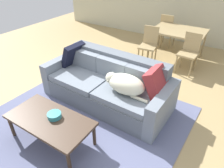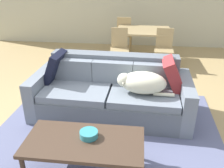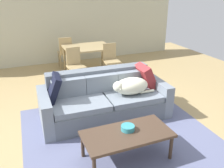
% 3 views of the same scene
% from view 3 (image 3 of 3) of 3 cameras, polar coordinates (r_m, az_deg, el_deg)
% --- Properties ---
extents(ground_plane, '(10.00, 10.00, 0.00)m').
position_cam_3_polar(ground_plane, '(4.54, -2.65, -8.66)').
color(ground_plane, tan).
extents(back_partition, '(8.00, 0.12, 2.70)m').
position_cam_3_polar(back_partition, '(7.85, -13.18, 14.52)').
color(back_partition, beige).
rests_on(back_partition, ground).
extents(area_rug, '(3.13, 2.88, 0.01)m').
position_cam_3_polar(area_rug, '(4.20, 1.37, -11.39)').
color(area_rug, slate).
rests_on(area_rug, ground).
extents(couch, '(2.35, 1.07, 0.84)m').
position_cam_3_polar(couch, '(4.58, -1.93, -3.77)').
color(couch, slate).
rests_on(couch, ground).
extents(dog_on_left_cushion, '(0.79, 0.40, 0.30)m').
position_cam_3_polar(dog_on_left_cushion, '(4.45, 4.29, -0.48)').
color(dog_on_left_cushion, beige).
rests_on(dog_on_left_cushion, couch).
extents(throw_pillow_by_left_arm, '(0.30, 0.48, 0.47)m').
position_cam_3_polar(throw_pillow_by_left_arm, '(4.32, -13.47, -0.99)').
color(throw_pillow_by_left_arm, black).
rests_on(throw_pillow_by_left_arm, couch).
extents(throw_pillow_by_right_arm, '(0.34, 0.46, 0.48)m').
position_cam_3_polar(throw_pillow_by_right_arm, '(4.82, 7.83, 1.81)').
color(throw_pillow_by_right_arm, maroon).
rests_on(throw_pillow_by_right_arm, couch).
extents(coffee_table, '(1.23, 0.62, 0.42)m').
position_cam_3_polar(coffee_table, '(3.48, 3.46, -11.87)').
color(coffee_table, '#443225').
rests_on(coffee_table, ground).
extents(bowl_on_coffee_table, '(0.19, 0.19, 0.07)m').
position_cam_3_polar(bowl_on_coffee_table, '(3.50, 3.69, -10.13)').
color(bowl_on_coffee_table, teal).
rests_on(bowl_on_coffee_table, coffee_table).
extents(dining_table, '(1.26, 0.98, 0.74)m').
position_cam_3_polar(dining_table, '(6.82, -5.67, 8.12)').
color(dining_table, tan).
rests_on(dining_table, ground).
extents(dining_chair_near_left, '(0.44, 0.44, 0.88)m').
position_cam_3_polar(dining_chair_near_left, '(6.19, -8.55, 4.69)').
color(dining_chair_near_left, tan).
rests_on(dining_chair_near_left, ground).
extents(dining_chair_near_right, '(0.42, 0.42, 0.89)m').
position_cam_3_polar(dining_chair_near_right, '(6.48, -0.29, 5.90)').
color(dining_chair_near_right, tan).
rests_on(dining_chair_near_right, ground).
extents(dining_chair_far_left, '(0.41, 0.41, 0.93)m').
position_cam_3_polar(dining_chair_far_left, '(7.32, -10.79, 7.53)').
color(dining_chair_far_left, tan).
rests_on(dining_chair_far_left, ground).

